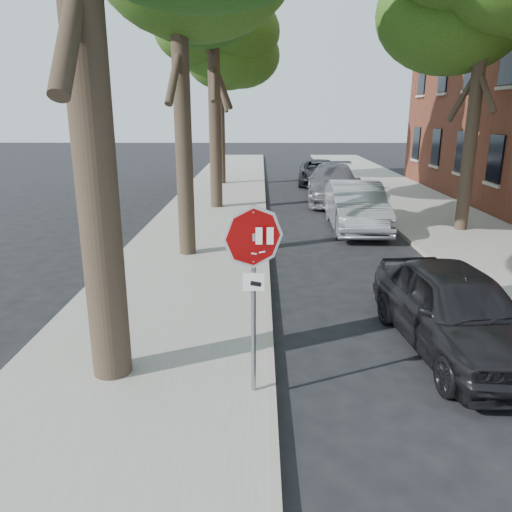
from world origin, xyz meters
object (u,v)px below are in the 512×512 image
at_px(car_a, 456,310).
at_px(car_d, 319,172).
at_px(stop_sign, 253,265).
at_px(car_c, 333,184).
at_px(tree_far, 219,43).
at_px(car_b, 356,206).

height_order(car_a, car_d, car_a).
bearing_deg(stop_sign, car_c, 78.26).
xyz_separation_m(car_a, car_c, (0.00, 14.36, 0.08)).
bearing_deg(car_c, tree_far, 140.73).
distance_m(tree_far, car_c, 9.85).
distance_m(tree_far, car_d, 8.44).
bearing_deg(car_d, car_a, -84.72).
height_order(stop_sign, car_b, stop_sign).
bearing_deg(tree_far, car_c, -44.64).
bearing_deg(stop_sign, car_d, 81.20).
xyz_separation_m(tree_far, car_b, (5.32, -10.70, -6.42)).
distance_m(stop_sign, car_a, 3.84).
relative_size(stop_sign, car_c, 0.47).
height_order(car_c, car_d, car_c).
bearing_deg(car_b, tree_far, 118.07).
xyz_separation_m(tree_far, car_d, (5.32, 0.19, -6.55)).
distance_m(stop_sign, car_d, 21.62).
xyz_separation_m(car_a, car_d, (0.00, 19.80, -0.05)).
height_order(tree_far, car_a, tree_far).
relative_size(car_b, car_d, 1.00).
distance_m(car_b, car_c, 5.45).
relative_size(car_a, car_d, 0.88).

